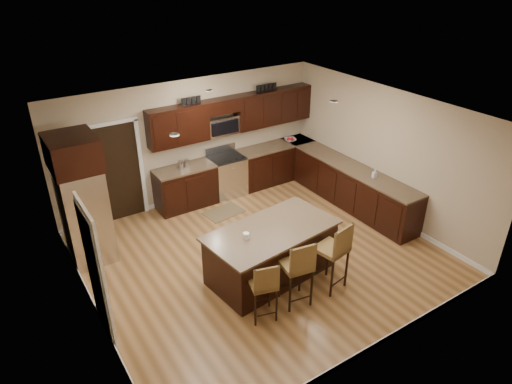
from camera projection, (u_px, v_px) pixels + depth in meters
floor at (261, 255)px, 8.46m from camera, size 6.00×6.00×0.00m
ceiling at (262, 115)px, 7.20m from camera, size 6.00×6.00×0.00m
wall_back at (191, 141)px, 9.87m from camera, size 6.00×0.00×6.00m
wall_left at (83, 245)px, 6.38m from camera, size 0.00×5.50×5.50m
wall_right at (384, 153)px, 9.27m from camera, size 0.00×5.50×5.50m
base_cabinets at (296, 179)px, 10.23m from camera, size 4.02×3.96×0.92m
upper_cabinets at (236, 113)px, 10.02m from camera, size 4.00×0.33×0.80m
range at (227, 175)px, 10.38m from camera, size 0.76×0.64×1.11m
microwave at (222, 125)px, 9.96m from camera, size 0.76×0.31×0.40m
doorway at (119, 173)px, 9.21m from camera, size 0.85×0.03×2.06m
pantry_door at (95, 274)px, 6.33m from camera, size 0.03×0.80×2.04m
letter_decor at (230, 94)px, 9.73m from camera, size 2.20×0.03×0.15m
island at (271, 253)px, 7.77m from camera, size 2.34×1.41×0.92m
stool_left at (264, 285)px, 6.70m from camera, size 0.47×0.47×1.03m
stool_mid at (298, 266)px, 6.95m from camera, size 0.50×0.50×1.17m
stool_right at (335, 250)px, 7.29m from camera, size 0.54×0.54×1.23m
refrigerator at (82, 198)px, 7.88m from camera, size 0.79×0.95×2.35m
floor_mat at (224, 212)px, 9.84m from camera, size 0.88×0.64×0.01m
fruit_bowl at (290, 140)px, 11.01m from camera, size 0.36×0.36×0.07m
soap_bottle at (375, 174)px, 9.23m from camera, size 0.09×0.09×0.17m
canister_tall at (181, 165)px, 9.60m from camera, size 0.12×0.12×0.18m
canister_short at (187, 163)px, 9.67m from camera, size 0.11×0.11×0.18m
island_jar at (246, 236)px, 7.28m from camera, size 0.10×0.10×0.10m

